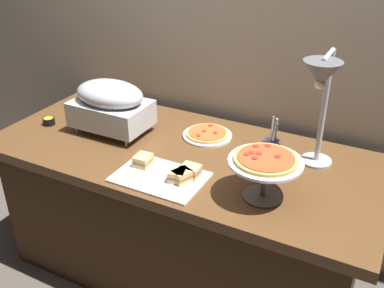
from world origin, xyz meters
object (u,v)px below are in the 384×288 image
utensil_holder (270,151)px  sauce_cup_far (49,121)px  sandwich_platter (166,174)px  pizza_plate_front (207,134)px  chafing_dish (111,104)px  sauce_cup_near (82,104)px  pizza_plate_center (265,165)px  heat_lamp (321,86)px

utensil_holder → sauce_cup_far: bearing=-172.1°
sauce_cup_far → sandwich_platter: bearing=-11.3°
pizza_plate_front → sauce_cup_far: size_ratio=3.96×
chafing_dish → sauce_cup_near: size_ratio=5.49×
pizza_plate_center → utensil_holder: utensil_holder is taller
sandwich_platter → sauce_cup_near: size_ratio=5.44×
pizza_plate_front → chafing_dish: bearing=-159.6°
chafing_dish → sauce_cup_near: (-0.35, 0.17, -0.13)m
sauce_cup_near → heat_lamp: bearing=-5.5°
pizza_plate_center → utensil_holder: size_ratio=1.27×
chafing_dish → pizza_plate_front: chafing_dish is taller
chafing_dish → utensil_holder: chafing_dish is taller
pizza_plate_center → sauce_cup_far: (-1.25, 0.11, -0.13)m
sauce_cup_near → utensil_holder: 1.18m
heat_lamp → pizza_plate_front: size_ratio=2.14×
chafing_dish → sandwich_platter: 0.56m
pizza_plate_front → utensil_holder: bearing=-15.5°
sandwich_platter → heat_lamp: bearing=29.0°
sauce_cup_far → utensil_holder: size_ratio=0.27×
heat_lamp → sauce_cup_near: size_ratio=7.57×
heat_lamp → pizza_plate_front: bearing=166.6°
heat_lamp → sauce_cup_near: bearing=174.5°
heat_lamp → sandwich_platter: (-0.54, -0.30, -0.40)m
pizza_plate_center → sandwich_platter: pizza_plate_center is taller
chafing_dish → heat_lamp: heat_lamp is taller
sauce_cup_far → utensil_holder: bearing=7.9°
sauce_cup_near → sauce_cup_far: size_ratio=1.12×
sauce_cup_near → utensil_holder: (1.18, -0.10, 0.04)m
sauce_cup_near → sandwich_platter: bearing=-27.6°
chafing_dish → sandwich_platter: chafing_dish is taller
sauce_cup_far → utensil_holder: 1.19m
heat_lamp → utensil_holder: 0.41m
sandwich_platter → pizza_plate_center: bearing=7.6°
pizza_plate_front → pizza_plate_center: size_ratio=0.85×
heat_lamp → pizza_plate_front: 0.70m
chafing_dish → sauce_cup_far: size_ratio=6.14×
heat_lamp → utensil_holder: size_ratio=2.31×
chafing_dish → pizza_plate_center: size_ratio=1.32×
pizza_plate_front → sandwich_platter: 0.43m
sandwich_platter → sauce_cup_far: size_ratio=6.08×
heat_lamp → sauce_cup_near: 1.43m
heat_lamp → sauce_cup_far: heat_lamp is taller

